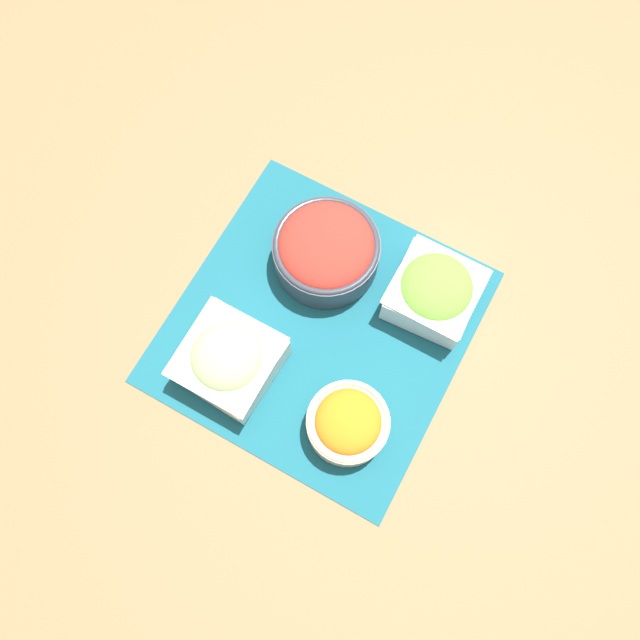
{
  "coord_description": "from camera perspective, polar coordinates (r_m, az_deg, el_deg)",
  "views": [
    {
      "loc": [
        0.14,
        -0.26,
        0.97
      ],
      "look_at": [
        0.0,
        0.0,
        0.03
      ],
      "focal_mm": 35.0,
      "sensor_mm": 36.0,
      "label": 1
    }
  ],
  "objects": [
    {
      "name": "lettuce_bowl",
      "position": [
        1.0,
        10.41,
        2.6
      ],
      "size": [
        0.14,
        0.14,
        0.08
      ],
      "color": "white",
      "rests_on": "placemat"
    },
    {
      "name": "tomato_bowl",
      "position": [
        1.01,
        0.58,
        6.45
      ],
      "size": [
        0.17,
        0.17,
        0.09
      ],
      "color": "#333842",
      "rests_on": "placemat"
    },
    {
      "name": "carrot_bowl",
      "position": [
        0.94,
        2.55,
        -9.39
      ],
      "size": [
        0.12,
        0.12,
        0.07
      ],
      "color": "#C6B28E",
      "rests_on": "placemat"
    },
    {
      "name": "placemat",
      "position": [
        1.01,
        -0.0,
        -0.55
      ],
      "size": [
        0.45,
        0.46,
        0.0
      ],
      "color": "#195B6B",
      "rests_on": "ground_plane"
    },
    {
      "name": "ground_plane",
      "position": [
        1.01,
        -0.0,
        -0.58
      ],
      "size": [
        3.0,
        3.0,
        0.0
      ],
      "primitive_type": "plane",
      "color": "olive"
    },
    {
      "name": "cucumber_bowl",
      "position": [
        0.96,
        -8.37,
        -3.58
      ],
      "size": [
        0.14,
        0.14,
        0.09
      ],
      "color": "silver",
      "rests_on": "placemat"
    }
  ]
}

